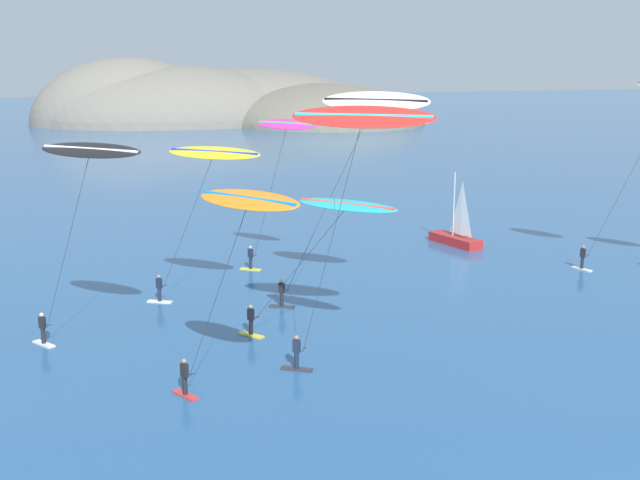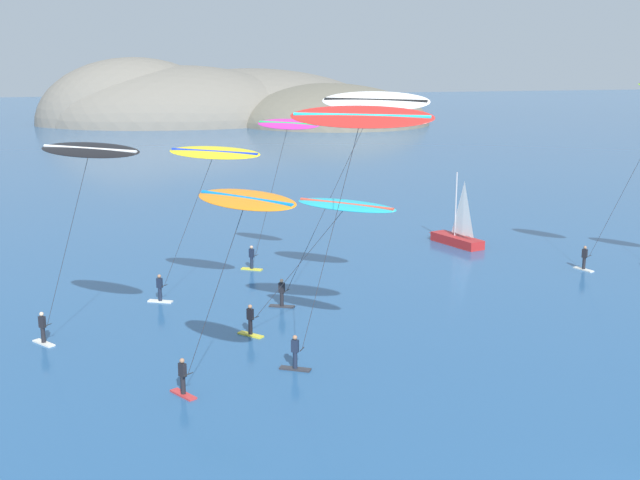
# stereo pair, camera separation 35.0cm
# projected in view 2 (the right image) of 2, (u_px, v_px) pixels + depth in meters

# --- Properties ---
(headland_island) EXTENTS (85.61, 64.11, 28.81)m
(headland_island) POSITION_uv_depth(u_px,v_px,m) (226.00, 121.00, 183.59)
(headland_island) COLOR #6B6656
(headland_island) RESTS_ON ground
(sailboat_near) EXTENTS (2.67, 5.94, 5.70)m
(sailboat_near) POSITION_uv_depth(u_px,v_px,m) (455.00, 236.00, 62.91)
(sailboat_near) COLOR #B22323
(sailboat_near) RESTS_ON ground
(kitesurfer_yellow) EXTENTS (6.56, 5.85, 9.56)m
(kitesurfer_yellow) POSITION_uv_depth(u_px,v_px,m) (210.00, 163.00, 44.56)
(kitesurfer_yellow) COLOR silver
(kitesurfer_yellow) RESTS_ON ground
(kitesurfer_white) EXTENTS (7.76, 6.77, 12.67)m
(kitesurfer_white) POSITION_uv_depth(u_px,v_px,m) (368.00, 115.00, 42.43)
(kitesurfer_white) COLOR #2D2D33
(kitesurfer_white) RESTS_ON ground
(kitesurfer_cyan) EXTENTS (6.71, 7.42, 7.82)m
(kitesurfer_cyan) POSITION_uv_depth(u_px,v_px,m) (336.00, 217.00, 38.04)
(kitesurfer_cyan) COLOR yellow
(kitesurfer_cyan) RESTS_ON ground
(kitesurfer_orange) EXTENTS (4.94, 6.49, 9.41)m
(kitesurfer_orange) POSITION_uv_depth(u_px,v_px,m) (240.00, 216.00, 30.72)
(kitesurfer_orange) COLOR red
(kitesurfer_orange) RESTS_ON ground
(kitesurfer_red) EXTENTS (6.36, 4.60, 12.39)m
(kitesurfer_red) POSITION_uv_depth(u_px,v_px,m) (356.00, 133.00, 34.41)
(kitesurfer_red) COLOR #2D2D33
(kitesurfer_red) RESTS_ON ground
(kitesurfer_magenta) EXTENTS (4.87, 5.06, 10.53)m
(kitesurfer_magenta) POSITION_uv_depth(u_px,v_px,m) (284.00, 139.00, 51.96)
(kitesurfer_magenta) COLOR yellow
(kitesurfer_magenta) RESTS_ON ground
(kitesurfer_black) EXTENTS (6.11, 5.89, 10.52)m
(kitesurfer_black) POSITION_uv_depth(u_px,v_px,m) (86.00, 164.00, 37.40)
(kitesurfer_black) COLOR silver
(kitesurfer_black) RESTS_ON ground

